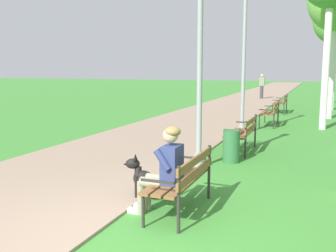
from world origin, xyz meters
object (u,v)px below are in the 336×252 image
Objects in this scene: park_bench_furthest at (281,102)px; litter_bin at (231,146)px; park_bench_near at (183,177)px; birch_tree_fifth at (336,0)px; pedestrian_distant at (262,86)px; park_bench_mid at (243,131)px; lamp_post_near at (200,65)px; lamp_post_mid at (244,55)px; park_bench_far at (271,111)px; dog_black at (148,182)px; person_seated_on_near_bench at (164,167)px.

litter_bin is (-0.09, -10.10, -0.16)m from park_bench_furthest.
park_bench_near is 3.17m from litter_bin.
park_bench_near reaches higher than litter_bin.
birch_tree_fifth is 10.68m from pedestrian_distant.
lamp_post_near is at bearing -106.49° from park_bench_mid.
birch_tree_fifth is 9.97m from litter_bin.
lamp_post_mid is 14.31m from pedestrian_distant.
park_bench_near is at bearing -90.80° from park_bench_far.
pedestrian_distant is (-1.91, 21.06, 0.33)m from park_bench_near.
lamp_post_mid reaches higher than dog_black.
park_bench_mid and park_bench_far have the same top height.
park_bench_mid reaches higher than litter_bin.
park_bench_furthest is 0.91× the size of pedestrian_distant.
litter_bin is at bearing -82.67° from lamp_post_mid.
park_bench_mid is 1.00× the size of park_bench_furthest.
person_seated_on_near_bench is 0.27× the size of lamp_post_mid.
dog_black is at bearing -94.76° from lamp_post_near.
birch_tree_fifth is at bearing 76.53° from litter_bin.
lamp_post_mid is 0.79× the size of birch_tree_fifth.
park_bench_mid is 0.91× the size of pedestrian_distant.
birch_tree_fifth is at bearing 55.92° from park_bench_far.
pedestrian_distant is at bearing 113.58° from birch_tree_fifth.
park_bench_furthest is 4.79m from birch_tree_fifth.
person_seated_on_near_bench reaches higher than litter_bin.
lamp_post_near is 2.43× the size of pedestrian_distant.
park_bench_near is 13.27m from park_bench_furthest.
lamp_post_mid is at bearing 88.18° from dog_black.
park_bench_far is 0.25× the size of birch_tree_fifth.
person_seated_on_near_bench is at bearing -137.94° from park_bench_near.
person_seated_on_near_bench is (-0.21, -0.19, 0.17)m from park_bench_near.
person_seated_on_near_bench is (-0.29, -13.45, 0.17)m from park_bench_furthest.
park_bench_far is 0.32× the size of lamp_post_mid.
person_seated_on_near_bench is at bearing -93.39° from litter_bin.
park_bench_mid is at bearing -91.18° from park_bench_far.
dog_black is (-0.70, 0.35, -0.25)m from park_bench_near.
lamp_post_mid is (-0.62, -2.11, 1.90)m from park_bench_far.
litter_bin is at bearing -91.88° from park_bench_mid.
lamp_post_near is (0.18, 2.11, 1.82)m from dog_black.
park_bench_near is 2.14× the size of litter_bin.
lamp_post_near is at bearing -93.20° from park_bench_furthest.
park_bench_furthest is 6.66m from lamp_post_mid.
park_bench_far is 0.91× the size of pedestrian_distant.
dog_black is (-0.78, -12.92, -0.25)m from park_bench_furthest.
birch_tree_fifth is (2.79, 11.56, 4.39)m from dog_black.
birch_tree_fifth is (1.96, 2.90, 4.14)m from park_bench_far.
dog_black is at bearing -93.45° from park_bench_furthest.
park_bench_far is 12.22m from pedestrian_distant.
lamp_post_mid is 6.67× the size of litter_bin.
pedestrian_distant is (-2.03, 12.05, 0.33)m from park_bench_far.
park_bench_mid is 1.88× the size of dog_black.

